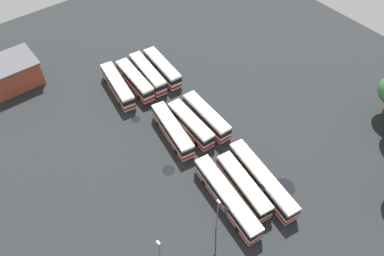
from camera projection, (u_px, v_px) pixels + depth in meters
name	position (u px, v px, depth m)	size (l,w,h in m)	color
ground_plane	(182.00, 134.00, 68.68)	(111.09, 111.09, 0.00)	black
bus_row0_slot0	(262.00, 180.00, 59.87)	(15.48, 4.58, 3.50)	silver
bus_row0_slot1	(243.00, 186.00, 59.14)	(12.25, 4.20, 3.50)	silver
bus_row0_slot2	(227.00, 198.00, 57.73)	(15.47, 4.42, 3.50)	silver
bus_row1_slot0	(206.00, 116.00, 69.01)	(11.70, 2.98, 3.50)	silver
bus_row1_slot1	(191.00, 124.00, 67.74)	(11.11, 2.82, 3.50)	silver
bus_row1_slot2	(172.00, 130.00, 66.81)	(12.36, 4.36, 3.50)	silver
bus_row2_slot0	(162.00, 68.00, 78.10)	(11.64, 3.44, 3.50)	silver
bus_row2_slot1	(148.00, 73.00, 76.95)	(11.88, 3.59, 3.50)	silver
bus_row2_slot2	(135.00, 80.00, 75.60)	(11.53, 3.09, 3.50)	silver
bus_row2_slot3	(118.00, 86.00, 74.49)	(12.33, 4.26, 3.50)	silver
depot_building	(7.00, 74.00, 75.50)	(8.39, 12.11, 5.34)	#99422D
lamp_post_near_entrance	(217.00, 214.00, 53.21)	(0.56, 0.28, 7.78)	slate
lamp_post_mid_lot	(160.00, 254.00, 49.42)	(0.56, 0.28, 7.70)	slate
puddle_between_rows	(147.00, 108.00, 73.07)	(2.24, 2.24, 0.01)	black
puddle_back_corner	(136.00, 119.00, 71.05)	(1.69, 1.69, 0.01)	black
puddle_centre_drain	(284.00, 187.00, 61.12)	(3.54, 3.54, 0.01)	black
puddle_front_lane	(169.00, 170.00, 63.35)	(2.18, 2.18, 0.01)	black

